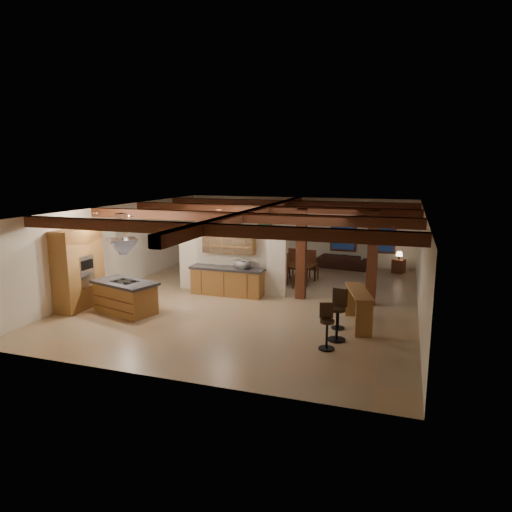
# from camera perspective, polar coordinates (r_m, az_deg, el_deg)

# --- Properties ---
(ground) EXTENTS (12.00, 12.00, 0.00)m
(ground) POSITION_cam_1_polar(r_m,az_deg,el_deg) (14.82, -0.15, -5.31)
(ground) COLOR tan
(ground) RESTS_ON ground
(room_walls) EXTENTS (12.00, 12.00, 12.00)m
(room_walls) POSITION_cam_1_polar(r_m,az_deg,el_deg) (14.42, -0.16, 1.49)
(room_walls) COLOR silver
(room_walls) RESTS_ON ground
(ceiling_beams) EXTENTS (10.00, 12.00, 0.28)m
(ceiling_beams) POSITION_cam_1_polar(r_m,az_deg,el_deg) (14.29, -0.16, 5.37)
(ceiling_beams) COLOR #411A10
(ceiling_beams) RESTS_ON room_walls
(timber_posts) EXTENTS (2.50, 0.30, 2.90)m
(timber_posts) POSITION_cam_1_polar(r_m,az_deg,el_deg) (14.33, 10.01, 1.20)
(timber_posts) COLOR #411A10
(timber_posts) RESTS_ON ground
(partition_wall) EXTENTS (3.80, 0.18, 2.20)m
(partition_wall) POSITION_cam_1_polar(r_m,az_deg,el_deg) (15.34, -3.10, -0.53)
(partition_wall) COLOR silver
(partition_wall) RESTS_ON ground
(pantry_cabinet) EXTENTS (0.67, 1.60, 2.40)m
(pantry_cabinet) POSITION_cam_1_polar(r_m,az_deg,el_deg) (14.55, -21.32, -1.51)
(pantry_cabinet) COLOR brown
(pantry_cabinet) RESTS_ON ground
(back_counter) EXTENTS (2.50, 0.66, 0.94)m
(back_counter) POSITION_cam_1_polar(r_m,az_deg,el_deg) (15.13, -3.62, -3.13)
(back_counter) COLOR brown
(back_counter) RESTS_ON ground
(upper_display_cabinet) EXTENTS (1.80, 0.36, 0.95)m
(upper_display_cabinet) POSITION_cam_1_polar(r_m,az_deg,el_deg) (15.04, -3.40, 2.13)
(upper_display_cabinet) COLOR brown
(upper_display_cabinet) RESTS_ON partition_wall
(range_hood) EXTENTS (1.10, 1.10, 1.40)m
(range_hood) POSITION_cam_1_polar(r_m,az_deg,el_deg) (13.53, -16.30, 0.43)
(range_hood) COLOR silver
(range_hood) RESTS_ON room_walls
(back_windows) EXTENTS (2.70, 0.07, 1.70)m
(back_windows) POSITION_cam_1_polar(r_m,az_deg,el_deg) (19.68, 13.20, 2.91)
(back_windows) COLOR #411A10
(back_windows) RESTS_ON room_walls
(framed_art) EXTENTS (0.65, 0.05, 0.85)m
(framed_art) POSITION_cam_1_polar(r_m,az_deg,el_deg) (20.48, 1.14, 4.07)
(framed_art) COLOR #411A10
(framed_art) RESTS_ON room_walls
(recessed_cans) EXTENTS (3.16, 2.46, 0.03)m
(recessed_cans) POSITION_cam_1_polar(r_m,az_deg,el_deg) (13.60, -13.03, 5.27)
(recessed_cans) COLOR silver
(recessed_cans) RESTS_ON room_walls
(kitchen_island) EXTENTS (2.11, 1.51, 0.95)m
(kitchen_island) POSITION_cam_1_polar(r_m,az_deg,el_deg) (13.82, -16.01, -4.90)
(kitchen_island) COLOR brown
(kitchen_island) RESTS_ON ground
(dining_table) EXTENTS (2.05, 1.35, 0.67)m
(dining_table) POSITION_cam_1_polar(r_m,az_deg,el_deg) (16.93, 4.09, -2.10)
(dining_table) COLOR #3D210F
(dining_table) RESTS_ON ground
(sofa) EXTENTS (2.18, 1.07, 0.61)m
(sofa) POSITION_cam_1_polar(r_m,az_deg,el_deg) (19.53, 10.80, -0.61)
(sofa) COLOR black
(sofa) RESTS_ON ground
(microwave) EXTENTS (0.56, 0.48, 0.26)m
(microwave) POSITION_cam_1_polar(r_m,az_deg,el_deg) (14.81, -1.78, -1.05)
(microwave) COLOR silver
(microwave) RESTS_ON back_counter
(bar_counter) EXTENTS (0.95, 1.91, 0.97)m
(bar_counter) POSITION_cam_1_polar(r_m,az_deg,el_deg) (12.43, 12.68, -5.64)
(bar_counter) COLOR brown
(bar_counter) RESTS_ON ground
(side_table) EXTENTS (0.56, 0.56, 0.55)m
(side_table) POSITION_cam_1_polar(r_m,az_deg,el_deg) (19.20, 17.40, -1.21)
(side_table) COLOR #411A10
(side_table) RESTS_ON ground
(table_lamp) EXTENTS (0.27, 0.27, 0.31)m
(table_lamp) POSITION_cam_1_polar(r_m,az_deg,el_deg) (19.10, 17.48, 0.25)
(table_lamp) COLOR black
(table_lamp) RESTS_ON side_table
(bar_stool_a) EXTENTS (0.40, 0.41, 1.07)m
(bar_stool_a) POSITION_cam_1_polar(r_m,az_deg,el_deg) (10.80, 8.84, -8.66)
(bar_stool_a) COLOR black
(bar_stool_a) RESTS_ON ground
(bar_stool_b) EXTENTS (0.44, 0.46, 1.26)m
(bar_stool_b) POSITION_cam_1_polar(r_m,az_deg,el_deg) (11.34, 10.19, -7.25)
(bar_stool_b) COLOR black
(bar_stool_b) RESTS_ON ground
(bar_stool_c) EXTENTS (0.35, 0.36, 1.01)m
(bar_stool_c) POSITION_cam_1_polar(r_m,az_deg,el_deg) (12.20, 10.29, -6.57)
(bar_stool_c) COLOR black
(bar_stool_c) RESTS_ON ground
(dining_chairs) EXTENTS (2.02, 2.02, 1.17)m
(dining_chairs) POSITION_cam_1_polar(r_m,az_deg,el_deg) (16.88, 4.10, -1.24)
(dining_chairs) COLOR #411A10
(dining_chairs) RESTS_ON ground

